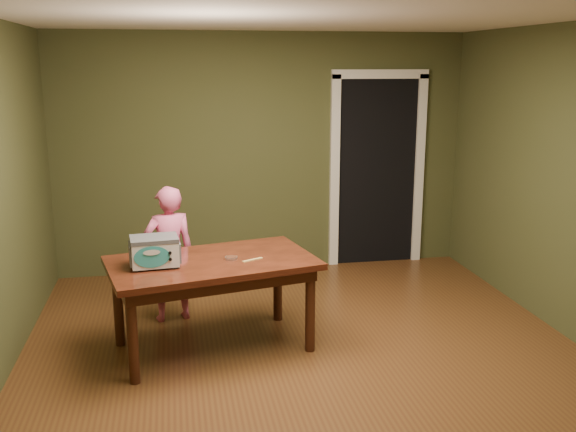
{
  "coord_description": "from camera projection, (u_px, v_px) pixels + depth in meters",
  "views": [
    {
      "loc": [
        -0.99,
        -4.42,
        2.27
      ],
      "look_at": [
        0.0,
        1.0,
        0.95
      ],
      "focal_mm": 40.0,
      "sensor_mm": 36.0,
      "label": 1
    }
  ],
  "objects": [
    {
      "name": "floor",
      "position": [
        311.0,
        366.0,
        4.93
      ],
      "size": [
        5.0,
        5.0,
        0.0
      ],
      "primitive_type": "plane",
      "color": "brown",
      "rests_on": "ground"
    },
    {
      "name": "room_shell",
      "position": [
        313.0,
        144.0,
        4.53
      ],
      "size": [
        4.52,
        5.02,
        2.61
      ],
      "color": "#3F4323",
      "rests_on": "ground"
    },
    {
      "name": "doorway",
      "position": [
        369.0,
        168.0,
        7.57
      ],
      "size": [
        1.1,
        0.66,
        2.25
      ],
      "color": "black",
      "rests_on": "ground"
    },
    {
      "name": "dining_table",
      "position": [
        212.0,
        272.0,
        5.09
      ],
      "size": [
        1.76,
        1.22,
        0.75
      ],
      "rotation": [
        0.0,
        0.0,
        0.22
      ],
      "color": "black",
      "rests_on": "floor"
    },
    {
      "name": "toy_oven",
      "position": [
        154.0,
        250.0,
        4.88
      ],
      "size": [
        0.4,
        0.29,
        0.23
      ],
      "rotation": [
        0.0,
        0.0,
        0.1
      ],
      "color": "#4C4F54",
      "rests_on": "dining_table"
    },
    {
      "name": "baking_pan",
      "position": [
        231.0,
        258.0,
        5.09
      ],
      "size": [
        0.1,
        0.1,
        0.02
      ],
      "color": "silver",
      "rests_on": "dining_table"
    },
    {
      "name": "spatula",
      "position": [
        253.0,
        260.0,
        5.06
      ],
      "size": [
        0.17,
        0.1,
        0.01
      ],
      "primitive_type": "cube",
      "rotation": [
        0.0,
        0.0,
        0.46
      ],
      "color": "tan",
      "rests_on": "dining_table"
    },
    {
      "name": "child",
      "position": [
        169.0,
        254.0,
        5.7
      ],
      "size": [
        0.5,
        0.38,
        1.23
      ],
      "primitive_type": "imported",
      "rotation": [
        0.0,
        0.0,
        3.36
      ],
      "color": "#EA6093",
      "rests_on": "floor"
    }
  ]
}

